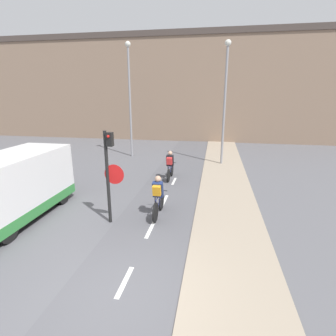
# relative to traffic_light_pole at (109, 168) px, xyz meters

# --- Properties ---
(ground_plane) EXTENTS (120.00, 120.00, 0.00)m
(ground_plane) POSITION_rel_traffic_light_pole_xyz_m (1.42, -3.32, -1.96)
(ground_plane) COLOR #5B5B60
(bike_lane) EXTENTS (2.67, 60.00, 0.02)m
(bike_lane) POSITION_rel_traffic_light_pole_xyz_m (1.42, -3.32, -1.95)
(bike_lane) COLOR #56565B
(bike_lane) RESTS_ON ground_plane
(sidewalk_strip) EXTENTS (2.40, 60.00, 0.05)m
(sidewalk_strip) POSITION_rel_traffic_light_pole_xyz_m (3.95, -3.32, -1.94)
(sidewalk_strip) COLOR gray
(sidewalk_strip) RESTS_ON ground_plane
(building_row_background) EXTENTS (60.00, 5.20, 9.59)m
(building_row_background) POSITION_rel_traffic_light_pole_xyz_m (1.42, 19.01, 2.84)
(building_row_background) COLOR #89705B
(building_row_background) RESTS_ON ground_plane
(traffic_light_pole) EXTENTS (0.67, 0.25, 3.17)m
(traffic_light_pole) POSITION_rel_traffic_light_pole_xyz_m (0.00, 0.00, 0.00)
(traffic_light_pole) COLOR black
(traffic_light_pole) RESTS_ON ground_plane
(street_lamp_far) EXTENTS (0.36, 0.36, 7.53)m
(street_lamp_far) POSITION_rel_traffic_light_pole_xyz_m (-2.42, 9.76, 2.58)
(street_lamp_far) COLOR gray
(street_lamp_far) RESTS_ON ground_plane
(street_lamp_sidewalk) EXTENTS (0.36, 0.36, 7.22)m
(street_lamp_sidewalk) POSITION_rel_traffic_light_pole_xyz_m (3.82, 8.61, 2.42)
(street_lamp_sidewalk) COLOR gray
(street_lamp_sidewalk) RESTS_ON ground_plane
(cyclist_near) EXTENTS (0.46, 1.72, 1.53)m
(cyclist_near) POSITION_rel_traffic_light_pole_xyz_m (1.45, 0.75, -1.24)
(cyclist_near) COLOR black
(cyclist_near) RESTS_ON ground_plane
(cyclist_far) EXTENTS (0.46, 1.69, 1.50)m
(cyclist_far) POSITION_rel_traffic_light_pole_xyz_m (1.15, 5.04, -1.25)
(cyclist_far) COLOR black
(cyclist_far) RESTS_ON ground_plane
(van) EXTENTS (1.94, 4.55, 2.30)m
(van) POSITION_rel_traffic_light_pole_xyz_m (-3.46, -0.29, -0.83)
(van) COLOR white
(van) RESTS_ON ground_plane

